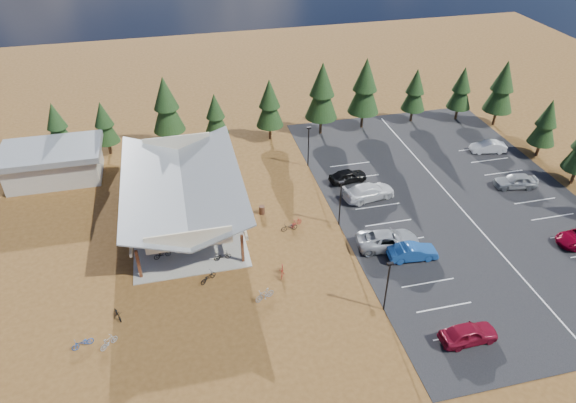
{
  "coord_description": "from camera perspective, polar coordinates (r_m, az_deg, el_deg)",
  "views": [
    {
      "loc": [
        -9.66,
        -37.25,
        31.74
      ],
      "look_at": [
        0.3,
        4.6,
        1.82
      ],
      "focal_mm": 32.0,
      "sensor_mm": 36.0,
      "label": 1
    }
  ],
  "objects": [
    {
      "name": "concrete_pad",
      "position": [
        54.43,
        -11.2,
        -1.55
      ],
      "size": [
        10.6,
        18.6,
        0.1
      ],
      "primitive_type": "cube",
      "color": "gray",
      "rests_on": "ground"
    },
    {
      "name": "pine_7",
      "position": [
        72.81,
        13.95,
        11.95
      ],
      "size": [
        3.26,
        3.26,
        7.59
      ],
      "color": "#382314",
      "rests_on": "ground"
    },
    {
      "name": "lamp_post_0",
      "position": [
        42.24,
        10.99,
        -8.9
      ],
      "size": [
        0.5,
        0.25,
        5.14
      ],
      "color": "black",
      "rests_on": "ground"
    },
    {
      "name": "car_9",
      "position": [
        69.15,
        21.36,
        5.67
      ],
      "size": [
        4.55,
        2.34,
        1.43
      ],
      "primitive_type": "imported",
      "rotation": [
        0.0,
        0.0,
        -1.77
      ],
      "color": "white",
      "rests_on": "asphalt_lot"
    },
    {
      "name": "asphalt_lot",
      "position": [
        58.47,
        18.01,
        0.04
      ],
      "size": [
        27.0,
        44.0,
        0.04
      ],
      "primitive_type": "cube",
      "color": "black",
      "rests_on": "ground"
    },
    {
      "name": "car_3",
      "position": [
        56.29,
        9.0,
        1.1
      ],
      "size": [
        6.07,
        3.19,
        1.68
      ],
      "primitive_type": "imported",
      "rotation": [
        0.0,
        0.0,
        1.72
      ],
      "color": "white",
      "rests_on": "asphalt_lot"
    },
    {
      "name": "lamp_post_1",
      "position": [
        50.82,
        5.85,
        0.15
      ],
      "size": [
        0.5,
        0.25,
        5.14
      ],
      "color": "black",
      "rests_on": "ground"
    },
    {
      "name": "bike_pavilion",
      "position": [
        52.32,
        -11.66,
        1.78
      ],
      "size": [
        11.65,
        19.4,
        4.97
      ],
      "color": "#4F1F16",
      "rests_on": "concrete_pad"
    },
    {
      "name": "pine_8",
      "position": [
        75.11,
        18.73,
        11.86
      ],
      "size": [
        3.27,
        3.27,
        7.62
      ],
      "color": "#382314",
      "rests_on": "ground"
    },
    {
      "name": "bike_0",
      "position": [
        49.27,
        -13.8,
        -5.71
      ],
      "size": [
        1.72,
        0.97,
        0.85
      ],
      "primitive_type": "imported",
      "rotation": [
        0.0,
        0.0,
        1.83
      ],
      "color": "black",
      "rests_on": "concrete_pad"
    },
    {
      "name": "pine_1",
      "position": [
        66.38,
        -19.77,
        8.24
      ],
      "size": [
        2.99,
        2.99,
        6.96
      ],
      "color": "#382314",
      "rests_on": "ground"
    },
    {
      "name": "bike_8",
      "position": [
        44.88,
        -18.39,
        -11.77
      ],
      "size": [
        1.06,
        1.67,
        0.83
      ],
      "primitive_type": "imported",
      "rotation": [
        0.0,
        0.0,
        0.35
      ],
      "color": "black",
      "rests_on": "ground"
    },
    {
      "name": "bike_11",
      "position": [
        46.18,
        -0.66,
        -7.73
      ],
      "size": [
        0.91,
        1.78,
        1.03
      ],
      "primitive_type": "imported",
      "rotation": [
        0.0,
        0.0,
        -0.26
      ],
      "color": "maroon",
      "rests_on": "ground"
    },
    {
      "name": "pine_2",
      "position": [
        65.51,
        -13.38,
        10.43
      ],
      "size": [
        3.99,
        3.99,
        9.3
      ],
      "color": "#382314",
      "rests_on": "ground"
    },
    {
      "name": "bike_13",
      "position": [
        44.04,
        -2.62,
        -10.3
      ],
      "size": [
        1.91,
        1.19,
        1.11
      ],
      "primitive_type": "imported",
      "rotation": [
        0.0,
        0.0,
        5.1
      ],
      "color": "gray",
      "rests_on": "ground"
    },
    {
      "name": "pine_0",
      "position": [
        67.55,
        -24.31,
        7.77
      ],
      "size": [
        3.1,
        3.1,
        7.22
      ],
      "color": "#382314",
      "rests_on": "ground"
    },
    {
      "name": "outbuilding",
      "position": [
        64.35,
        -24.61,
        3.93
      ],
      "size": [
        11.0,
        7.0,
        3.9
      ],
      "color": "#ADA593",
      "rests_on": "ground"
    },
    {
      "name": "bike_2",
      "position": [
        55.65,
        -14.56,
        -0.59
      ],
      "size": [
        1.66,
        1.02,
        0.82
      ],
      "primitive_type": "imported",
      "rotation": [
        0.0,
        0.0,
        1.9
      ],
      "color": "navy",
      "rests_on": "concrete_pad"
    },
    {
      "name": "car_0",
      "position": [
        43.11,
        19.43,
        -13.65
      ],
      "size": [
        4.64,
        1.95,
        1.57
      ],
      "primitive_type": "imported",
      "rotation": [
        0.0,
        0.0,
        1.59
      ],
      "color": "maroon",
      "rests_on": "asphalt_lot"
    },
    {
      "name": "bike_3",
      "position": [
        60.5,
        -14.78,
        2.55
      ],
      "size": [
        1.63,
        0.81,
        0.94
      ],
      "primitive_type": "imported",
      "rotation": [
        0.0,
        0.0,
        1.82
      ],
      "color": "#9D2E15",
      "rests_on": "concrete_pad"
    },
    {
      "name": "bike_10",
      "position": [
        43.63,
        -21.87,
        -14.39
      ],
      "size": [
        1.78,
        1.13,
        0.88
      ],
      "primitive_type": "imported",
      "rotation": [
        0.0,
        0.0,
        5.07
      ],
      "color": "#1444A0",
      "rests_on": "ground"
    },
    {
      "name": "pine_3",
      "position": [
        65.05,
        -8.07,
        9.53
      ],
      "size": [
        3.03,
        3.03,
        7.07
      ],
      "color": "#382314",
      "rests_on": "ground"
    },
    {
      "name": "bike_14",
      "position": [
        53.0,
        -4.13,
        -1.51
      ],
      "size": [
        0.58,
        1.6,
        0.84
      ],
      "primitive_type": "imported",
      "rotation": [
        0.0,
        0.0,
        -0.01
      ],
      "color": "navy",
      "rests_on": "ground"
    },
    {
      "name": "bike_5",
      "position": [
        53.43,
        -9.78,
        -1.45
      ],
      "size": [
        1.58,
        0.52,
        0.94
      ],
      "primitive_type": "imported",
      "rotation": [
        0.0,
        0.0,
        1.52
      ],
      "color": "#999EA2",
      "rests_on": "concrete_pad"
    },
    {
      "name": "pine_12",
      "position": [
        69.23,
        26.79,
        7.87
      ],
      "size": [
        3.21,
        3.21,
        7.47
      ],
      "color": "#382314",
      "rests_on": "ground"
    },
    {
      "name": "trash_bin_0",
      "position": [
        52.22,
        -5.42,
        -2.17
      ],
      "size": [
        0.6,
        0.6,
        0.9
      ],
      "primitive_type": "cylinder",
      "color": "#4A2B1A",
      "rests_on": "ground"
    },
    {
      "name": "trash_bin_1",
      "position": [
        53.62,
        -2.92,
        -0.93
      ],
      "size": [
        0.6,
        0.6,
        0.9
      ],
      "primitive_type": "cylinder",
      "color": "#4A2B1A",
      "rests_on": "ground"
    },
    {
      "name": "ground",
      "position": [
        49.88,
        0.89,
        -4.7
      ],
      "size": [
        140.0,
        140.0,
        0.0
      ],
      "primitive_type": "plane",
      "color": "#553616",
      "rests_on": "ground"
    },
    {
      "name": "bike_6",
      "position": [
        55.68,
        -8.1,
        0.39
      ],
      "size": [
        1.87,
        0.87,
        0.95
      ],
      "primitive_type": "imported",
      "rotation": [
        0.0,
        0.0,
        1.71
      ],
      "color": "navy",
      "rests_on": "concrete_pad"
    },
    {
      "name": "car_1",
      "position": [
        49.06,
        13.68,
        -5.46
      ],
      "size": [
        4.74,
        1.97,
        1.53
      ],
      "primitive_type": "imported",
      "rotation": [
        0.0,
        0.0,
        1.49
      ],
      "color": "#1A4993",
      "rests_on": "asphalt_lot"
    },
    {
      "name": "car_2",
      "position": [
        49.84,
        11.06,
        -4.22
      ],
      "size": [
        6.31,
        3.54,
        1.67
      ],
      "primitive_type": "imported",
      "rotation": [
        0.0,
        0.0,
        1.44
      ],
      "color": "#A9ADB2",
      "rests_on": "asphalt_lot"
    },
    {
      "name": "pine_6",
      "position": [
        69.21,
        8.56,
        12.55
      ],
      "size": [
        4.17,
        4.17,
        9.72
      ],
      "color": "#382314",
      "rests_on": "ground"
    },
    {
      "name": "lamp_post_2",
      "position": [
        60.57,
        2.29,
        6.44
      ],
      "size": [
        0.5,
        0.25,
        5.14
      ],
      "color": "black",
      "rests_on": "ground"
    },
    {
      "name": "car_4",
      "position": [
        58.89,
        6.67,
        2.85
      ],
      "size": [
        4.54,
        2.31,
        1.48
      ],
      "primitive_type": "imported",
      "rotation": [
        0.0,
        0.0,
        1.7
      ],
      "color": "black",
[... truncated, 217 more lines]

